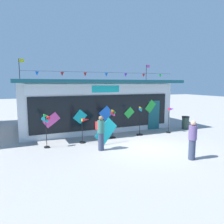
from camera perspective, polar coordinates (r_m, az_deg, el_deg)
ground_plane at (r=10.95m, az=9.49°, el=-9.37°), size 80.00×80.00×0.00m
kite_shop_building at (r=15.86m, az=-5.58°, el=2.38°), size 10.53×6.76×4.78m
wind_spinner_far_left at (r=10.91m, az=-17.39°, el=-2.80°), size 0.45×0.28×1.72m
wind_spinner_left at (r=11.52m, az=-7.46°, el=-4.10°), size 0.59×0.32×1.34m
wind_spinner_center_left at (r=12.28m, az=0.25°, el=-1.97°), size 0.42×0.36×1.72m
wind_spinner_center_right at (r=13.16m, az=7.56°, el=-2.53°), size 0.39×0.39×1.80m
wind_spinner_right at (r=14.19m, az=15.47°, el=-0.80°), size 0.52×0.30×1.66m
person_near_camera at (r=9.53m, az=20.88°, el=-7.03°), size 0.34×0.34×1.68m
person_mid_plaza at (r=10.14m, az=-3.05°, el=-5.46°), size 0.37×0.47×1.68m
trash_bin at (r=15.82m, az=19.19°, el=-2.70°), size 0.52×0.52×0.89m
display_kite_on_ground at (r=11.20m, az=-1.58°, el=-5.19°), size 1.40×0.32×1.40m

